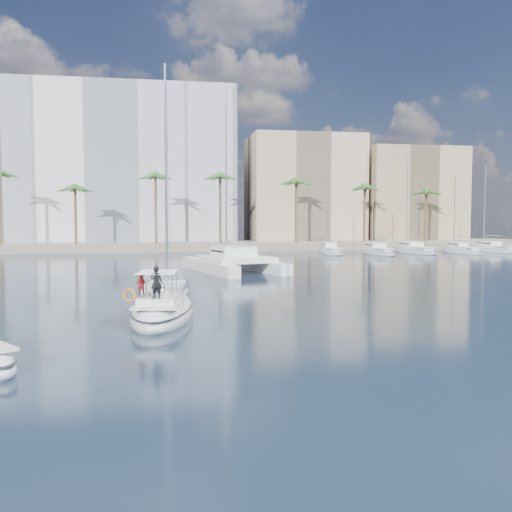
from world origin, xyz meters
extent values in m
plane|color=black|center=(0.00, 0.00, 0.00)|extent=(160.00, 160.00, 0.00)
cube|color=gray|center=(0.00, 61.00, 0.60)|extent=(120.00, 14.00, 1.20)
cube|color=white|center=(-12.00, 73.00, 14.00)|extent=(42.00, 16.00, 28.00)
cube|color=tan|center=(22.00, 70.00, 10.00)|extent=(20.00, 14.00, 20.00)
cube|color=tan|center=(42.00, 68.00, 9.00)|extent=(18.00, 12.00, 18.00)
cylinder|color=brown|center=(0.00, 57.00, 5.25)|extent=(0.44, 0.44, 10.50)
sphere|color=#2F6324|center=(0.00, 57.00, 10.50)|extent=(3.60, 3.60, 3.60)
cylinder|color=brown|center=(34.00, 57.00, 5.25)|extent=(0.44, 0.44, 10.50)
sphere|color=#2F6324|center=(34.00, 57.00, 10.50)|extent=(3.60, 3.60, 3.60)
ellipsoid|color=silver|center=(-4.62, -1.53, 0.30)|extent=(4.40, 10.15, 2.04)
ellipsoid|color=black|center=(-4.62, -1.53, 0.59)|extent=(4.44, 10.24, 0.18)
cube|color=silver|center=(-4.64, -1.72, 1.07)|extent=(3.18, 7.59, 0.12)
cube|color=silver|center=(-4.49, -0.59, 1.43)|extent=(2.51, 3.46, 0.60)
cube|color=black|center=(-4.49, -0.59, 1.45)|extent=(2.48, 3.09, 0.14)
cylinder|color=#B7BABF|center=(-4.34, 0.53, 7.57)|extent=(0.15, 0.15, 12.87)
cylinder|color=#B7BABF|center=(-4.60, -1.44, 2.63)|extent=(0.64, 3.94, 0.11)
cube|color=silver|center=(-4.89, -3.59, 1.31)|extent=(2.17, 2.68, 0.36)
cube|color=white|center=(-4.90, -3.68, 2.68)|extent=(2.17, 2.68, 0.04)
torus|color=silver|center=(-5.02, -4.52, 1.98)|extent=(0.95, 0.18, 0.96)
torus|color=#E65E0C|center=(-6.26, -4.74, 1.68)|extent=(0.65, 0.28, 0.64)
imported|color=black|center=(-4.96, -4.80, 2.28)|extent=(0.67, 0.54, 1.58)
imported|color=maroon|center=(-5.73, -3.39, 2.03)|extent=(0.61, 0.52, 1.08)
cube|color=silver|center=(0.14, 22.68, 0.55)|extent=(4.48, 12.62, 1.10)
cube|color=silver|center=(5.13, 24.03, 0.55)|extent=(4.48, 12.62, 1.10)
cube|color=silver|center=(2.80, 22.74, 1.30)|extent=(7.40, 8.27, 0.50)
cube|color=silver|center=(2.63, 23.36, 2.00)|extent=(4.38, 4.60, 1.00)
cube|color=black|center=(2.63, 23.36, 2.05)|extent=(4.27, 4.12, 0.18)
cylinder|color=#B7BABF|center=(2.14, 25.20, 10.00)|extent=(0.18, 0.18, 17.00)
ellipsoid|color=silver|center=(0.72, 6.76, 0.49)|extent=(0.21, 0.41, 0.20)
sphere|color=silver|center=(0.72, 6.96, 0.51)|extent=(0.11, 0.11, 0.11)
cube|color=gray|center=(0.43, 6.76, 0.52)|extent=(0.47, 0.17, 0.11)
cube|color=gray|center=(1.02, 6.76, 0.52)|extent=(0.47, 0.17, 0.11)
camera|label=1|loc=(-4.97, -32.44, 5.46)|focal=40.00mm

